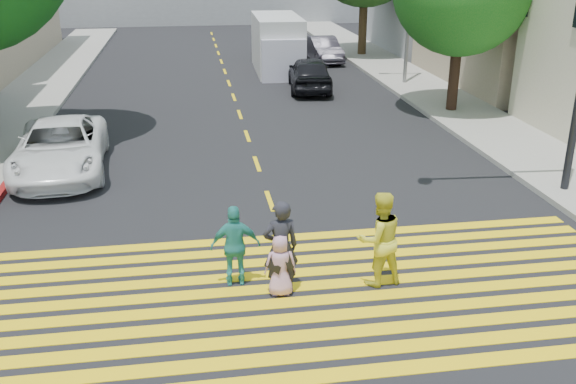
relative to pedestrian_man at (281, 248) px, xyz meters
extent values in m
plane|color=black|center=(0.38, -1.43, -0.93)|extent=(120.00, 120.00, 0.00)
cube|color=gray|center=(-8.12, 20.57, -0.85)|extent=(3.00, 40.00, 0.15)
cube|color=gray|center=(8.88, 13.57, -0.85)|extent=(3.00, 60.00, 0.15)
cube|color=yellow|center=(0.38, -2.63, -0.92)|extent=(13.40, 0.35, 0.01)
cube|color=yellow|center=(0.38, -2.08, -0.92)|extent=(13.40, 0.35, 0.01)
cube|color=yellow|center=(0.38, -1.53, -0.92)|extent=(13.40, 0.35, 0.01)
cube|color=yellow|center=(0.38, -0.98, -0.92)|extent=(13.40, 0.35, 0.01)
cube|color=yellow|center=(0.38, -0.43, -0.92)|extent=(13.40, 0.35, 0.01)
cube|color=yellow|center=(0.38, 0.12, -0.92)|extent=(13.40, 0.35, 0.01)
cube|color=yellow|center=(0.38, 0.67, -0.92)|extent=(13.40, 0.35, 0.01)
cube|color=yellow|center=(0.38, 1.22, -0.92)|extent=(13.40, 0.35, 0.01)
cube|color=yellow|center=(0.38, 1.77, -0.92)|extent=(13.40, 0.35, 0.01)
cube|color=yellow|center=(0.38, 2.32, -0.92)|extent=(13.40, 0.35, 0.01)
cube|color=yellow|center=(0.38, 4.57, -0.92)|extent=(0.12, 1.40, 0.01)
cube|color=yellow|center=(0.38, 7.57, -0.92)|extent=(0.12, 1.40, 0.01)
cube|color=yellow|center=(0.38, 10.57, -0.92)|extent=(0.12, 1.40, 0.01)
cube|color=yellow|center=(0.38, 13.57, -0.92)|extent=(0.12, 1.40, 0.01)
cube|color=yellow|center=(0.38, 16.57, -0.92)|extent=(0.12, 1.40, 0.01)
cube|color=yellow|center=(0.38, 19.57, -0.92)|extent=(0.12, 1.40, 0.01)
cube|color=yellow|center=(0.38, 22.57, -0.92)|extent=(0.12, 1.40, 0.01)
cube|color=yellow|center=(0.38, 25.57, -0.92)|extent=(0.12, 1.40, 0.01)
cube|color=yellow|center=(0.38, 28.57, -0.92)|extent=(0.12, 1.40, 0.01)
cube|color=yellow|center=(0.38, 31.57, -0.92)|extent=(0.12, 1.40, 0.01)
cube|color=yellow|center=(0.38, 34.57, -0.92)|extent=(0.12, 1.40, 0.01)
cube|color=yellow|center=(0.38, 37.57, -0.92)|extent=(0.12, 1.40, 0.01)
cylinder|color=black|center=(8.52, 12.55, 0.43)|extent=(0.46, 0.46, 2.71)
cylinder|color=black|center=(8.58, 26.09, 0.77)|extent=(0.58, 0.58, 3.40)
imported|color=black|center=(0.00, 0.00, 0.00)|extent=(0.73, 0.53, 1.85)
imported|color=yellow|center=(1.90, 0.05, 0.02)|extent=(1.03, 0.86, 1.88)
imported|color=#C58EAB|center=(-0.02, -0.08, -0.31)|extent=(0.62, 0.42, 1.22)
imported|color=teal|center=(-0.80, 0.44, -0.12)|extent=(0.95, 0.40, 1.62)
imported|color=white|center=(-5.22, 7.71, -0.19)|extent=(2.78, 5.43, 1.47)
imported|color=black|center=(3.86, 17.43, -0.16)|extent=(2.31, 4.66, 1.53)
imported|color=#9C9C9C|center=(3.75, 28.97, -0.24)|extent=(2.69, 4.97, 1.37)
imported|color=#292630|center=(5.98, 24.61, -0.25)|extent=(1.58, 4.17, 1.36)
cube|color=#BDBDBD|center=(3.09, 22.36, 0.46)|extent=(2.37, 5.59, 2.76)
cube|color=silver|center=(3.01, 19.92, 0.07)|extent=(2.14, 1.39, 1.99)
cylinder|color=black|center=(2.14, 20.39, -0.54)|extent=(0.30, 0.78, 0.77)
cylinder|color=black|center=(3.91, 20.34, -0.54)|extent=(0.30, 0.78, 0.77)
cylinder|color=black|center=(2.26, 24.37, -0.54)|extent=(0.30, 0.78, 0.77)
cylinder|color=black|center=(4.03, 24.32, -0.54)|extent=(0.30, 0.78, 0.77)
camera|label=1|loc=(-1.52, -10.53, 5.24)|focal=40.00mm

